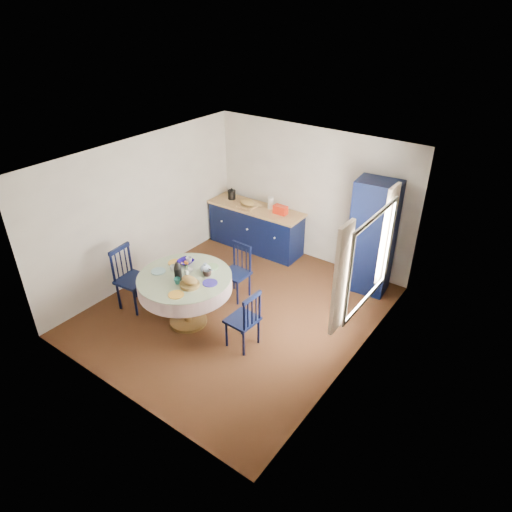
{
  "coord_description": "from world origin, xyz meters",
  "views": [
    {
      "loc": [
        3.75,
        -4.62,
        4.47
      ],
      "look_at": [
        0.24,
        0.2,
        1.01
      ],
      "focal_mm": 32.0,
      "sensor_mm": 36.0,
      "label": 1
    }
  ],
  "objects_px": {
    "kitchen_counter": "(256,227)",
    "mug_b": "(177,281)",
    "mug_a": "(174,268)",
    "mug_d": "(189,260)",
    "chair_right": "(244,319)",
    "pantry_cabinet": "(372,238)",
    "dining_table": "(185,284)",
    "mug_c": "(207,273)",
    "chair_left": "(131,278)",
    "cobalt_bowl": "(186,262)",
    "chair_far": "(237,271)"
  },
  "relations": [
    {
      "from": "chair_right",
      "to": "mug_c",
      "type": "bearing_deg",
      "value": -96.36
    },
    {
      "from": "mug_b",
      "to": "cobalt_bowl",
      "type": "height_order",
      "value": "mug_b"
    },
    {
      "from": "dining_table",
      "to": "mug_b",
      "type": "bearing_deg",
      "value": -76.53
    },
    {
      "from": "chair_far",
      "to": "chair_left",
      "type": "bearing_deg",
      "value": -133.07
    },
    {
      "from": "kitchen_counter",
      "to": "chair_right",
      "type": "bearing_deg",
      "value": -58.21
    },
    {
      "from": "chair_far",
      "to": "dining_table",
      "type": "bearing_deg",
      "value": -97.29
    },
    {
      "from": "chair_left",
      "to": "chair_right",
      "type": "relative_size",
      "value": 1.12
    },
    {
      "from": "kitchen_counter",
      "to": "cobalt_bowl",
      "type": "bearing_deg",
      "value": -82.81
    },
    {
      "from": "chair_left",
      "to": "mug_b",
      "type": "relative_size",
      "value": 10.74
    },
    {
      "from": "chair_left",
      "to": "mug_a",
      "type": "distance_m",
      "value": 0.9
    },
    {
      "from": "pantry_cabinet",
      "to": "cobalt_bowl",
      "type": "xyz_separation_m",
      "value": [
        -2.06,
        -2.25,
        -0.1
      ]
    },
    {
      "from": "chair_right",
      "to": "cobalt_bowl",
      "type": "height_order",
      "value": "chair_right"
    },
    {
      "from": "mug_d",
      "to": "chair_left",
      "type": "bearing_deg",
      "value": -147.61
    },
    {
      "from": "chair_far",
      "to": "mug_c",
      "type": "height_order",
      "value": "mug_c"
    },
    {
      "from": "kitchen_counter",
      "to": "chair_right",
      "type": "height_order",
      "value": "kitchen_counter"
    },
    {
      "from": "cobalt_bowl",
      "to": "kitchen_counter",
      "type": "bearing_deg",
      "value": 98.44
    },
    {
      "from": "mug_b",
      "to": "pantry_cabinet",
      "type": "bearing_deg",
      "value": 57.01
    },
    {
      "from": "dining_table",
      "to": "chair_right",
      "type": "relative_size",
      "value": 1.49
    },
    {
      "from": "mug_b",
      "to": "mug_c",
      "type": "distance_m",
      "value": 0.46
    },
    {
      "from": "pantry_cabinet",
      "to": "mug_b",
      "type": "distance_m",
      "value": 3.25
    },
    {
      "from": "chair_right",
      "to": "dining_table",
      "type": "bearing_deg",
      "value": -82.83
    },
    {
      "from": "kitchen_counter",
      "to": "chair_left",
      "type": "distance_m",
      "value": 2.8
    },
    {
      "from": "chair_right",
      "to": "chair_left",
      "type": "bearing_deg",
      "value": -80.11
    },
    {
      "from": "chair_left",
      "to": "chair_right",
      "type": "bearing_deg",
      "value": -88.67
    },
    {
      "from": "kitchen_counter",
      "to": "pantry_cabinet",
      "type": "relative_size",
      "value": 1.0
    },
    {
      "from": "chair_left",
      "to": "mug_c",
      "type": "bearing_deg",
      "value": -79.41
    },
    {
      "from": "kitchen_counter",
      "to": "mug_b",
      "type": "bearing_deg",
      "value": -78.4
    },
    {
      "from": "dining_table",
      "to": "cobalt_bowl",
      "type": "height_order",
      "value": "dining_table"
    },
    {
      "from": "mug_a",
      "to": "mug_b",
      "type": "distance_m",
      "value": 0.36
    },
    {
      "from": "chair_right",
      "to": "cobalt_bowl",
      "type": "distance_m",
      "value": 1.35
    },
    {
      "from": "mug_a",
      "to": "mug_d",
      "type": "height_order",
      "value": "mug_d"
    },
    {
      "from": "chair_left",
      "to": "mug_a",
      "type": "xyz_separation_m",
      "value": [
        0.79,
        0.21,
        0.36
      ]
    },
    {
      "from": "mug_a",
      "to": "mug_d",
      "type": "distance_m",
      "value": 0.31
    },
    {
      "from": "kitchen_counter",
      "to": "mug_b",
      "type": "relative_size",
      "value": 20.22
    },
    {
      "from": "dining_table",
      "to": "mug_b",
      "type": "distance_m",
      "value": 0.27
    },
    {
      "from": "pantry_cabinet",
      "to": "mug_c",
      "type": "relative_size",
      "value": 15.29
    },
    {
      "from": "chair_left",
      "to": "cobalt_bowl",
      "type": "height_order",
      "value": "chair_left"
    },
    {
      "from": "pantry_cabinet",
      "to": "chair_right",
      "type": "bearing_deg",
      "value": -113.72
    },
    {
      "from": "mug_c",
      "to": "mug_d",
      "type": "relative_size",
      "value": 1.26
    },
    {
      "from": "kitchen_counter",
      "to": "mug_d",
      "type": "relative_size",
      "value": 19.32
    },
    {
      "from": "chair_far",
      "to": "mug_b",
      "type": "xyz_separation_m",
      "value": [
        -0.11,
        -1.23,
        0.42
      ]
    },
    {
      "from": "kitchen_counter",
      "to": "mug_c",
      "type": "relative_size",
      "value": 15.33
    },
    {
      "from": "chair_left",
      "to": "mug_d",
      "type": "height_order",
      "value": "chair_left"
    },
    {
      "from": "dining_table",
      "to": "chair_far",
      "type": "relative_size",
      "value": 1.49
    },
    {
      "from": "dining_table",
      "to": "cobalt_bowl",
      "type": "xyz_separation_m",
      "value": [
        -0.24,
        0.28,
        0.16
      ]
    },
    {
      "from": "cobalt_bowl",
      "to": "mug_c",
      "type": "bearing_deg",
      "value": -8.36
    },
    {
      "from": "mug_a",
      "to": "mug_c",
      "type": "height_order",
      "value": "mug_c"
    },
    {
      "from": "kitchen_counter",
      "to": "mug_a",
      "type": "bearing_deg",
      "value": -83.61
    },
    {
      "from": "pantry_cabinet",
      "to": "dining_table",
      "type": "distance_m",
      "value": 3.12
    },
    {
      "from": "kitchen_counter",
      "to": "dining_table",
      "type": "height_order",
      "value": "dining_table"
    }
  ]
}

